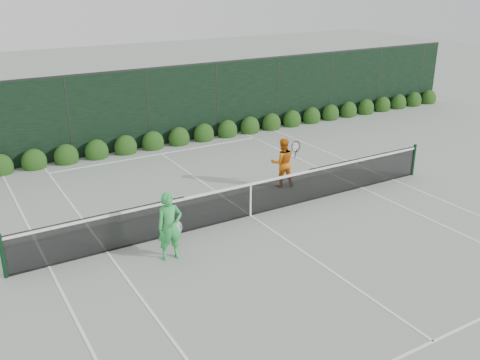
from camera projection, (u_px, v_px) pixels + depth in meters
ground at (250, 216)px, 14.95m from camera, size 80.00×80.00×0.00m
tennis_net at (250, 198)px, 14.75m from camera, size 12.90×0.10×1.07m
player_woman at (170, 226)px, 12.43m from camera, size 0.67×0.45×1.66m
player_man at (282, 162)px, 16.78m from camera, size 0.96×0.82×1.58m
court_lines at (250, 215)px, 14.95m from camera, size 11.03×23.83×0.01m
windscreen_fence at (313, 198)px, 12.24m from camera, size 32.00×21.07×3.06m
hedge_row at (153, 143)px, 20.61m from camera, size 31.66×0.65×0.94m
tennis_balls at (182, 217)px, 14.79m from camera, size 0.94×0.47×0.07m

